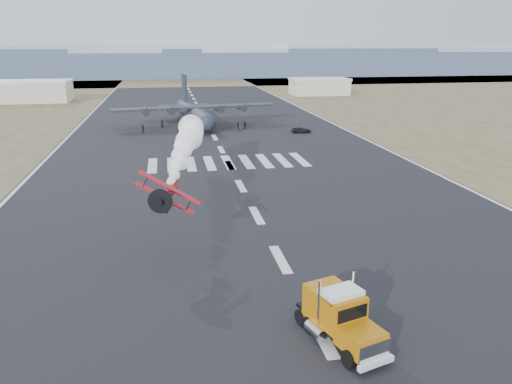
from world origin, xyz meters
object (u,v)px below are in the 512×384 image
object	(u,v)px
aerobatic_biplane	(167,194)
crew_e	(162,124)
support_vehicle	(301,130)
hangar_left	(31,91)
crew_d	(211,125)
semi_truck	(339,315)
crew_f	(245,125)
crew_g	(203,126)
transport_aircraft	(194,112)
hangar_right	(319,86)
crew_b	(143,129)
crew_h	(238,127)
crew_a	(187,127)
crew_c	(181,124)

from	to	relation	value
aerobatic_biplane	crew_e	distance (m)	71.77
support_vehicle	crew_e	xyz separation A→B (m)	(-29.33, 12.38, 0.23)
hangar_left	crew_d	bearing A→B (deg)	-49.97
semi_truck	aerobatic_biplane	size ratio (longest dim) A/B	1.51
crew_f	crew_g	xyz separation A→B (m)	(-9.25, 0.25, -0.02)
hangar_left	transport_aircraft	bearing A→B (deg)	-48.47
semi_truck	crew_e	world-z (taller)	semi_truck
support_vehicle	crew_e	size ratio (longest dim) A/B	2.58
hangar_right	crew_b	distance (m)	92.32
hangar_right	crew_h	xyz separation A→B (m)	(-40.18, -70.56, -2.15)
aerobatic_biplane	crew_b	xyz separation A→B (m)	(-4.85, 65.28, -4.89)
hangar_right	hangar_left	bearing A→B (deg)	-177.08
semi_truck	aerobatic_biplane	world-z (taller)	aerobatic_biplane
hangar_left	crew_e	size ratio (longest dim) A/B	14.98
crew_d	crew_h	world-z (taller)	crew_h
aerobatic_biplane	transport_aircraft	size ratio (longest dim) A/B	0.15
crew_a	crew_c	xyz separation A→B (m)	(-1.12, 4.37, -0.07)
hangar_left	crew_a	world-z (taller)	hangar_left
semi_truck	transport_aircraft	xyz separation A→B (m)	(-4.07, 90.82, 0.99)
hangar_right	support_vehicle	bearing A→B (deg)	-109.77
hangar_left	semi_truck	xyz separation A→B (m)	(52.93, -145.99, -1.60)
support_vehicle	crew_f	world-z (taller)	crew_f
crew_f	support_vehicle	bearing A→B (deg)	2.25
crew_c	crew_g	distance (m)	5.96
semi_truck	crew_g	distance (m)	82.58
hangar_left	crew_e	bearing A→B (deg)	-54.58
transport_aircraft	crew_d	world-z (taller)	transport_aircraft
crew_a	hangar_left	bearing A→B (deg)	-163.05
transport_aircraft	crew_g	world-z (taller)	transport_aircraft
crew_d	crew_g	world-z (taller)	crew_g
crew_d	transport_aircraft	bearing A→B (deg)	32.53
crew_e	crew_h	bearing A→B (deg)	-57.70
aerobatic_biplane	crew_b	bearing A→B (deg)	101.39
semi_truck	crew_a	xyz separation A→B (m)	(-6.06, 81.90, -0.86)
crew_e	crew_g	xyz separation A→B (m)	(8.92, -5.14, 0.01)
aerobatic_biplane	crew_f	world-z (taller)	aerobatic_biplane
support_vehicle	crew_h	bearing A→B (deg)	70.89
crew_b	crew_e	size ratio (longest dim) A/B	1.02
crew_b	crew_c	size ratio (longest dim) A/B	0.96
crew_a	crew_b	xyz separation A→B (m)	(-9.45, -0.54, -0.11)
hangar_right	aerobatic_biplane	world-z (taller)	aerobatic_biplane
crew_d	crew_e	bearing A→B (deg)	77.41
support_vehicle	crew_a	distance (m)	24.83
crew_h	crew_f	bearing A→B (deg)	144.77
crew_b	crew_f	bearing A→B (deg)	58.90
hangar_right	crew_e	distance (m)	84.91
crew_c	crew_f	distance (m)	14.45
aerobatic_biplane	crew_a	world-z (taller)	aerobatic_biplane
support_vehicle	crew_b	distance (m)	33.92
crew_b	transport_aircraft	bearing A→B (deg)	96.12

